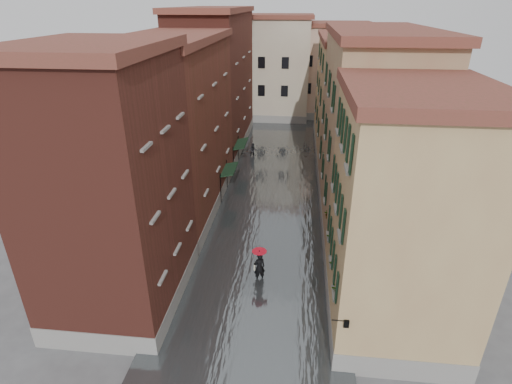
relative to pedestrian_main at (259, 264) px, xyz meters
The scene contains 16 objects.
ground 1.23m from the pedestrian_main, 121.13° to the right, with size 120.00×120.00×0.00m, color #505052.
floodwater 12.85m from the pedestrian_main, 90.54° to the left, with size 10.00×60.00×0.20m, color #4D5255.
building_left_near 9.14m from the pedestrian_main, 162.84° to the right, with size 6.00×8.00×13.00m, color maroon.
building_left_mid 12.39m from the pedestrian_main, 128.97° to the left, with size 6.00×14.00×12.50m, color maroon.
building_left_far 25.51m from the pedestrian_main, 106.65° to the left, with size 6.00×16.00×14.00m, color maroon.
building_right_near 8.53m from the pedestrian_main, 17.72° to the right, with size 6.00×8.00×11.50m, color #A88056.
building_right_mid 12.36m from the pedestrian_main, 51.99° to the left, with size 6.00×14.00×13.00m, color #9E875F.
building_right_far 25.19m from the pedestrian_main, 73.88° to the left, with size 6.00×16.00×11.50m, color #A88056.
building_end_cream 38.30m from the pedestrian_main, 94.72° to the left, with size 12.00×9.00×13.00m, color beige.
building_end_pink 40.52m from the pedestrian_main, 81.60° to the left, with size 10.00×9.00×12.00m, color #D1AA93.
awning_near 11.50m from the pedestrian_main, 108.39° to the left, with size 1.09×2.97×2.80m.
awning_far 17.83m from the pedestrian_main, 101.69° to the left, with size 1.09×3.36×2.80m.
wall_lantern 7.71m from the pedestrian_main, 55.81° to the right, with size 0.71×0.22×0.35m.
window_planters 4.73m from the pedestrian_main, 14.13° to the right, with size 0.59×7.97×0.84m.
pedestrian_main is the anchor object (origin of this frame).
pedestrian_far 20.43m from the pedestrian_main, 97.61° to the left, with size 0.82×0.64×1.68m, color black.
Camera 1 is at (2.00, -18.83, 14.97)m, focal length 28.00 mm.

